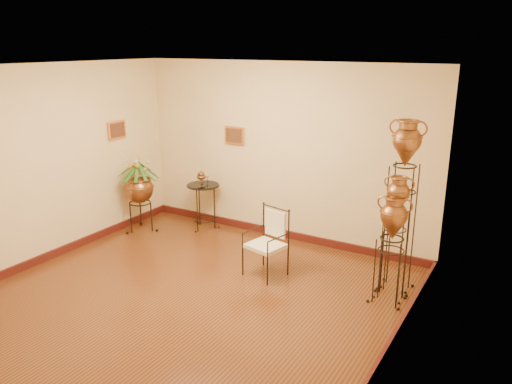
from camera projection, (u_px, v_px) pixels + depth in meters
The scene contains 8 objects.
ground at pixel (185, 300), 6.18m from camera, with size 5.00×5.00×0.00m, color brown.
room_shell at pixel (179, 164), 5.69m from camera, with size 5.02×5.02×2.81m.
amphora_tall at pixel (401, 206), 6.12m from camera, with size 0.51×0.51×2.22m.
amphora_mid at pixel (395, 237), 6.06m from camera, with size 0.37×0.37×1.57m.
amphora_short at pixel (391, 249), 5.99m from camera, with size 0.49×0.49×1.36m.
planter_urn at pixel (139, 185), 8.27m from camera, with size 0.86×0.86×1.41m.
armchair at pixel (265, 243), 6.71m from camera, with size 0.62×0.59×0.93m.
side_table at pixel (204, 205), 8.46m from camera, with size 0.55×0.55×0.99m.
Camera 1 is at (3.57, -4.32, 3.05)m, focal length 35.00 mm.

